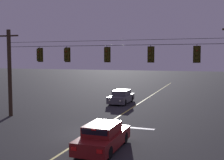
{
  "coord_description": "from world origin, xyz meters",
  "views": [
    {
      "loc": [
        7.01,
        -16.42,
        4.83
      ],
      "look_at": [
        0.0,
        3.92,
        3.15
      ],
      "focal_mm": 45.57,
      "sensor_mm": 36.0,
      "label": 1
    }
  ],
  "objects_px": {
    "traffic_light_left_inner": "(67,55)",
    "car_waiting_near_lane": "(103,137)",
    "traffic_light_centre": "(107,55)",
    "traffic_light_rightmost": "(197,54)",
    "traffic_light_right_inner": "(150,54)",
    "car_oncoming_lead": "(121,97)",
    "traffic_light_leftmost": "(39,55)"
  },
  "relations": [
    {
      "from": "car_waiting_near_lane",
      "to": "car_oncoming_lead",
      "type": "bearing_deg",
      "value": 103.55
    },
    {
      "from": "car_waiting_near_lane",
      "to": "traffic_light_left_inner",
      "type": "bearing_deg",
      "value": 132.28
    },
    {
      "from": "traffic_light_left_inner",
      "to": "traffic_light_centre",
      "type": "bearing_deg",
      "value": 0.0
    },
    {
      "from": "traffic_light_centre",
      "to": "traffic_light_rightmost",
      "type": "distance_m",
      "value": 6.25
    },
    {
      "from": "traffic_light_rightmost",
      "to": "car_oncoming_lead",
      "type": "xyz_separation_m",
      "value": [
        -8.05,
        9.45,
        -4.42
      ]
    },
    {
      "from": "traffic_light_centre",
      "to": "traffic_light_rightmost",
      "type": "height_order",
      "value": "same"
    },
    {
      "from": "traffic_light_rightmost",
      "to": "car_waiting_near_lane",
      "type": "height_order",
      "value": "traffic_light_rightmost"
    },
    {
      "from": "traffic_light_rightmost",
      "to": "car_waiting_near_lane",
      "type": "distance_m",
      "value": 8.37
    },
    {
      "from": "traffic_light_leftmost",
      "to": "traffic_light_centre",
      "type": "xyz_separation_m",
      "value": [
        5.65,
        0.0,
        0.0
      ]
    },
    {
      "from": "traffic_light_rightmost",
      "to": "traffic_light_left_inner",
      "type": "bearing_deg",
      "value": 180.0
    },
    {
      "from": "traffic_light_left_inner",
      "to": "traffic_light_rightmost",
      "type": "xyz_separation_m",
      "value": [
        9.49,
        0.0,
        0.0
      ]
    },
    {
      "from": "traffic_light_left_inner",
      "to": "traffic_light_centre",
      "type": "xyz_separation_m",
      "value": [
        3.24,
        0.0,
        0.0
      ]
    },
    {
      "from": "traffic_light_left_inner",
      "to": "traffic_light_right_inner",
      "type": "xyz_separation_m",
      "value": [
        6.44,
        0.0,
        0.0
      ]
    },
    {
      "from": "traffic_light_left_inner",
      "to": "traffic_light_right_inner",
      "type": "bearing_deg",
      "value": 0.0
    },
    {
      "from": "car_oncoming_lead",
      "to": "traffic_light_right_inner",
      "type": "bearing_deg",
      "value": -62.1
    },
    {
      "from": "traffic_light_leftmost",
      "to": "traffic_light_right_inner",
      "type": "xyz_separation_m",
      "value": [
        8.85,
        0.0,
        0.0
      ]
    },
    {
      "from": "traffic_light_left_inner",
      "to": "car_waiting_near_lane",
      "type": "height_order",
      "value": "traffic_light_left_inner"
    },
    {
      "from": "traffic_light_left_inner",
      "to": "traffic_light_rightmost",
      "type": "distance_m",
      "value": 9.49
    },
    {
      "from": "car_waiting_near_lane",
      "to": "car_oncoming_lead",
      "type": "height_order",
      "value": "same"
    },
    {
      "from": "traffic_light_centre",
      "to": "traffic_light_right_inner",
      "type": "relative_size",
      "value": 1.0
    },
    {
      "from": "traffic_light_leftmost",
      "to": "car_waiting_near_lane",
      "type": "height_order",
      "value": "traffic_light_leftmost"
    },
    {
      "from": "traffic_light_centre",
      "to": "traffic_light_right_inner",
      "type": "bearing_deg",
      "value": 0.0
    },
    {
      "from": "traffic_light_right_inner",
      "to": "traffic_light_leftmost",
      "type": "bearing_deg",
      "value": 180.0
    },
    {
      "from": "traffic_light_leftmost",
      "to": "car_oncoming_lead",
      "type": "relative_size",
      "value": 0.28
    },
    {
      "from": "traffic_light_left_inner",
      "to": "car_oncoming_lead",
      "type": "relative_size",
      "value": 0.28
    },
    {
      "from": "traffic_light_rightmost",
      "to": "traffic_light_centre",
      "type": "bearing_deg",
      "value": 180.0
    },
    {
      "from": "traffic_light_left_inner",
      "to": "car_waiting_near_lane",
      "type": "xyz_separation_m",
      "value": [
        5.06,
        -5.56,
        -4.42
      ]
    },
    {
      "from": "traffic_light_leftmost",
      "to": "car_oncoming_lead",
      "type": "distance_m",
      "value": 11.12
    },
    {
      "from": "traffic_light_centre",
      "to": "car_oncoming_lead",
      "type": "distance_m",
      "value": 10.59
    },
    {
      "from": "traffic_light_leftmost",
      "to": "traffic_light_right_inner",
      "type": "bearing_deg",
      "value": 0.0
    },
    {
      "from": "traffic_light_left_inner",
      "to": "traffic_light_right_inner",
      "type": "relative_size",
      "value": 1.0
    },
    {
      "from": "traffic_light_left_inner",
      "to": "traffic_light_rightmost",
      "type": "bearing_deg",
      "value": 0.0
    }
  ]
}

